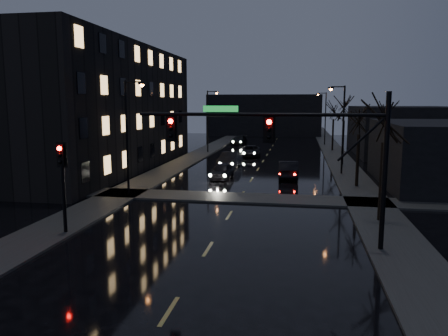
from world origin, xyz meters
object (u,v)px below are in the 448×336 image
at_px(oncoming_car_b, 230,160).
at_px(oncoming_car_c, 251,151).
at_px(oncoming_car_a, 222,171).
at_px(oncoming_car_d, 239,140).
at_px(lead_car, 288,170).

bearing_deg(oncoming_car_b, oncoming_car_c, 88.28).
xyz_separation_m(oncoming_car_a, oncoming_car_b, (-0.43, 6.89, 0.09)).
bearing_deg(oncoming_car_b, oncoming_car_d, 101.33).
relative_size(oncoming_car_b, lead_car, 1.01).
bearing_deg(oncoming_car_d, oncoming_car_b, -79.55).
xyz_separation_m(oncoming_car_b, oncoming_car_d, (-2.27, 23.40, -0.07)).
relative_size(oncoming_car_a, oncoming_car_d, 0.82).
relative_size(oncoming_car_a, oncoming_car_c, 0.81).
bearing_deg(oncoming_car_c, lead_car, -77.13).
bearing_deg(oncoming_car_a, oncoming_car_c, 90.31).
distance_m(oncoming_car_b, oncoming_car_c, 9.16).
bearing_deg(lead_car, oncoming_car_b, -46.53).
xyz_separation_m(oncoming_car_a, lead_car, (5.61, 1.14, 0.09)).
bearing_deg(lead_car, oncoming_car_a, 8.57).
relative_size(oncoming_car_c, lead_car, 1.05).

